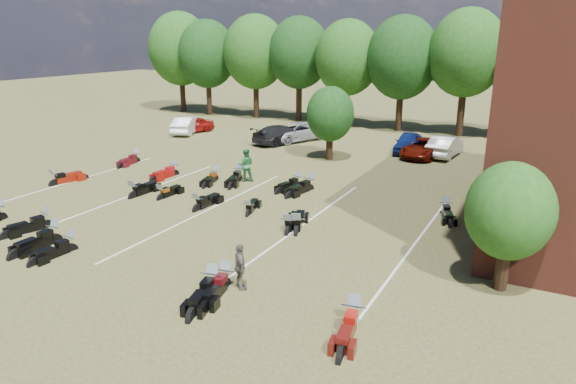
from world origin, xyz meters
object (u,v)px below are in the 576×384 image
Objects in this scene: motorcycle_3 at (71,251)px; motorcycle_7 at (55,185)px; car_4 at (408,143)px; motorcycle_14 at (137,162)px; motorcycle_0 at (1,220)px; person_grey at (240,267)px; person_green at (246,165)px; car_0 at (193,125)px.

motorcycle_3 is 10.33m from motorcycle_7.
car_4 is 1.75× the size of motorcycle_7.
motorcycle_0 is at bearing -84.75° from motorcycle_14.
car_4 is 19.06m from motorcycle_14.
motorcycle_0 is (-13.41, 0.48, -0.81)m from person_grey.
person_green is at bearing -13.22° from person_grey.
person_grey is at bearing 8.27° from motorcycle_3.
motorcycle_7 is at bearing 26.35° from person_grey.
car_0 reaches higher than motorcycle_7.
person_grey reaches higher than motorcycle_14.
motorcycle_7 reaches higher than motorcycle_14.
car_4 is at bearing -117.99° from motorcycle_7.
motorcycle_14 is at bearing 128.49° from motorcycle_3.
car_4 is at bearing 22.70° from car_0.
person_grey is at bearing 91.04° from person_green.
car_4 is 2.17× the size of person_green.
person_green reaches higher than person_grey.
person_green reaches higher than car_0.
motorcycle_7 is 6.27m from motorcycle_14.
person_green is 10.86m from motorcycle_7.
person_grey is at bearing -93.89° from car_4.
person_grey reaches higher than motorcycle_3.
person_green is 9.00m from motorcycle_14.
motorcycle_3 is at bearing 56.08° from person_green.
car_0 is at bearing 177.64° from car_4.
motorcycle_7 is at bearing -59.53° from car_0.
motorcycle_0 is 1.10× the size of motorcycle_14.
car_0 reaches higher than motorcycle_0.
motorcycle_14 is (-2.45, 11.30, 0.00)m from motorcycle_0.
person_green is 12.67m from motorcycle_0.
person_grey reaches higher than motorcycle_7.
person_green is 0.81× the size of motorcycle_7.
car_4 is at bearing -148.22° from person_green.
car_0 is at bearing -3.76° from person_grey.
car_0 is 1.58× the size of motorcycle_7.
person_green reaches higher than motorcycle_14.
car_0 is at bearing -66.08° from motorcycle_7.
motorcycle_0 is at bearing 175.26° from motorcycle_3.
motorcycle_3 is at bearing -63.14° from motorcycle_14.
motorcycle_14 is at bearing 90.73° from motorcycle_0.
car_0 is at bearing 93.58° from motorcycle_0.
person_green is at bearing -123.26° from car_4.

